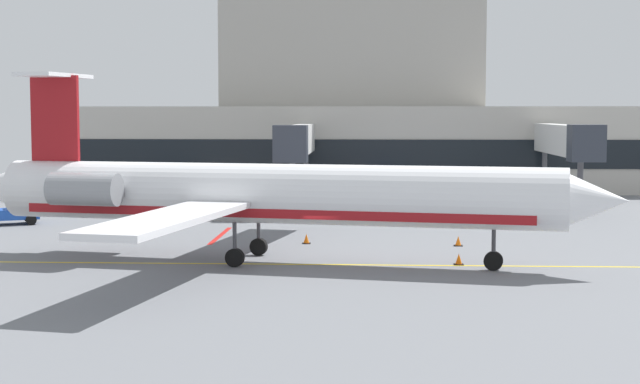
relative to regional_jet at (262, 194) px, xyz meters
The scene contains 11 objects.
ground 4.92m from the regional_jet, 14.08° to the right, with size 120.00×120.00×0.11m.
terminal_building 45.66m from the regional_jet, 80.84° to the left, with size 62.77×11.16×20.65m.
jet_bridge_west 35.91m from the regional_jet, 54.60° to the left, with size 2.40×18.36×6.55m.
jet_bridge_east 28.76m from the regional_jet, 90.53° to the left, with size 2.40×19.41×6.51m.
regional_jet is the anchor object (origin of this frame).
baggage_tug 28.93m from the regional_jet, 75.41° to the left, with size 4.07×2.95×2.26m.
pushback_tractor 23.70m from the regional_jet, 140.74° to the left, with size 4.20×3.33×1.94m.
fuel_tank 29.17m from the regional_jet, 106.40° to the left, with size 8.27×2.53×2.21m.
safety_cone_alpha 7.49m from the regional_jet, 74.85° to the left, with size 0.47×0.47×0.55m.
safety_cone_bravo 12.35m from the regional_jet, 30.47° to the left, with size 0.47×0.47×0.55m.
safety_cone_charlie 10.21m from the regional_jet, ahead, with size 0.47×0.47×0.55m.
Camera 1 is at (1.81, -46.04, 7.46)m, focal length 53.51 mm.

